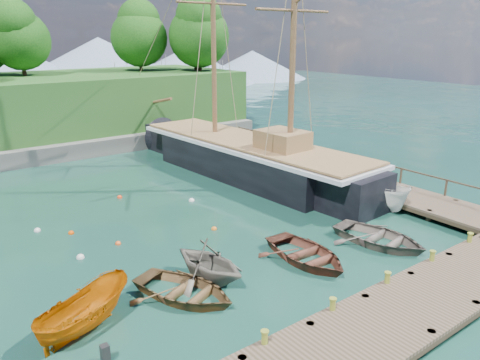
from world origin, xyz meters
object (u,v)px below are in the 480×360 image
(rowboat_1, at_px, (209,279))
(rowboat_2, at_px, (306,261))
(cabin_boat_white, at_px, (376,205))
(schooner, at_px, (249,161))
(rowboat_0, at_px, (185,298))
(motorboat_orange, at_px, (86,329))
(rowboat_3, at_px, (379,244))

(rowboat_1, bearing_deg, rowboat_2, -27.27)
(cabin_boat_white, distance_m, schooner, 9.42)
(rowboat_0, relative_size, cabin_boat_white, 0.88)
(motorboat_orange, bearing_deg, rowboat_2, -119.66)
(rowboat_2, bearing_deg, schooner, 65.55)
(motorboat_orange, bearing_deg, rowboat_3, -121.68)
(rowboat_2, relative_size, motorboat_orange, 1.13)
(rowboat_2, xyz_separation_m, motorboat_orange, (-9.49, 0.90, 0.00))
(rowboat_2, distance_m, motorboat_orange, 9.53)
(rowboat_2, xyz_separation_m, schooner, (5.93, 11.64, 1.09))
(rowboat_2, bearing_deg, rowboat_3, -9.61)
(motorboat_orange, relative_size, cabin_boat_white, 0.81)
(rowboat_1, distance_m, schooner, 14.66)
(rowboat_0, xyz_separation_m, rowboat_1, (1.50, 0.60, 0.00))
(rowboat_0, distance_m, cabin_boat_white, 14.14)
(rowboat_0, xyz_separation_m, schooner, (11.75, 11.03, 1.09))
(cabin_boat_white, bearing_deg, schooner, 113.38)
(motorboat_orange, bearing_deg, rowboat_1, -110.80)
(rowboat_0, height_order, rowboat_3, rowboat_3)
(rowboat_0, bearing_deg, rowboat_1, -1.15)
(rowboat_1, height_order, schooner, schooner)
(rowboat_3, relative_size, schooner, 0.17)
(rowboat_1, relative_size, schooner, 0.13)
(motorboat_orange, bearing_deg, schooner, -79.37)
(rowboat_2, xyz_separation_m, rowboat_3, (3.98, -0.86, 0.00))
(rowboat_1, bearing_deg, rowboat_3, -25.59)
(rowboat_0, xyz_separation_m, cabin_boat_white, (14.01, 1.95, 0.00))
(motorboat_orange, xyz_separation_m, schooner, (15.42, 10.74, 1.09))
(rowboat_0, height_order, rowboat_1, rowboat_1)
(rowboat_0, distance_m, schooner, 16.15)
(cabin_boat_white, bearing_deg, rowboat_1, -164.43)
(motorboat_orange, distance_m, cabin_boat_white, 17.76)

